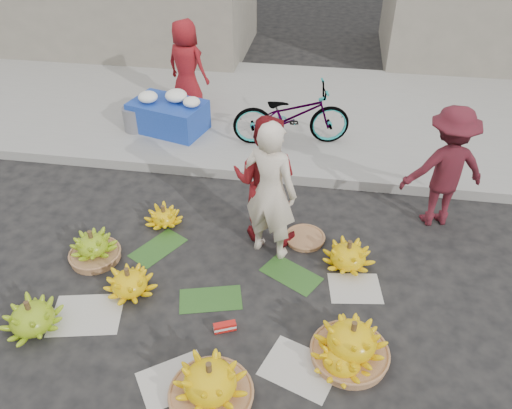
# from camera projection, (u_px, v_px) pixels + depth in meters

# --- Properties ---
(ground) EXTENTS (80.00, 80.00, 0.00)m
(ground) POSITION_uv_depth(u_px,v_px,m) (224.00, 287.00, 5.39)
(ground) COLOR black
(ground) RESTS_ON ground
(curb) EXTENTS (40.00, 0.25, 0.15)m
(curb) POSITION_uv_depth(u_px,v_px,m) (256.00, 172.00, 7.09)
(curb) COLOR gray
(curb) RESTS_ON ground
(sidewalk) EXTENTS (40.00, 4.00, 0.12)m
(sidewalk) POSITION_uv_depth(u_px,v_px,m) (274.00, 109.00, 8.77)
(sidewalk) COLOR gray
(sidewalk) RESTS_ON ground
(newspaper_scatter) EXTENTS (3.20, 1.80, 0.00)m
(newspaper_scatter) POSITION_uv_depth(u_px,v_px,m) (206.00, 347.00, 4.75)
(newspaper_scatter) COLOR beige
(newspaper_scatter) RESTS_ON ground
(banana_leaves) EXTENTS (2.00, 1.00, 0.00)m
(banana_leaves) POSITION_uv_depth(u_px,v_px,m) (219.00, 273.00, 5.56)
(banana_leaves) COLOR #234E1A
(banana_leaves) RESTS_ON ground
(banana_bunch_0) EXTENTS (0.60, 0.60, 0.34)m
(banana_bunch_0) POSITION_uv_depth(u_px,v_px,m) (129.00, 282.00, 5.24)
(banana_bunch_0) COLOR yellow
(banana_bunch_0) RESTS_ON ground
(banana_bunch_1) EXTENTS (0.73, 0.73, 0.37)m
(banana_bunch_1) POSITION_uv_depth(u_px,v_px,m) (32.00, 317.00, 4.84)
(banana_bunch_1) COLOR #6C9B16
(banana_bunch_1) RESTS_ON ground
(banana_bunch_2) EXTENTS (0.83, 0.83, 0.48)m
(banana_bunch_2) POSITION_uv_depth(u_px,v_px,m) (210.00, 384.00, 4.19)
(banana_bunch_2) COLOR #95623E
(banana_bunch_2) RESTS_ON ground
(banana_bunch_3) EXTENTS (0.66, 0.66, 0.32)m
(banana_bunch_3) POSITION_uv_depth(u_px,v_px,m) (342.00, 358.00, 4.49)
(banana_bunch_3) COLOR yellow
(banana_bunch_3) RESTS_ON ground
(banana_bunch_4) EXTENTS (0.81, 0.81, 0.48)m
(banana_bunch_4) POSITION_uv_depth(u_px,v_px,m) (351.00, 343.00, 4.54)
(banana_bunch_4) COLOR #95623E
(banana_bunch_4) RESTS_ON ground
(banana_bunch_5) EXTENTS (0.56, 0.56, 0.35)m
(banana_bunch_5) POSITION_uv_depth(u_px,v_px,m) (348.00, 255.00, 5.57)
(banana_bunch_5) COLOR yellow
(banana_bunch_5) RESTS_ON ground
(banana_bunch_6) EXTENTS (0.56, 0.56, 0.40)m
(banana_bunch_6) POSITION_uv_depth(u_px,v_px,m) (93.00, 248.00, 5.65)
(banana_bunch_6) COLOR #95623E
(banana_bunch_6) RESTS_ON ground
(banana_bunch_7) EXTENTS (0.46, 0.46, 0.27)m
(banana_bunch_7) POSITION_uv_depth(u_px,v_px,m) (164.00, 216.00, 6.21)
(banana_bunch_7) COLOR yellow
(banana_bunch_7) RESTS_ON ground
(basket_spare) EXTENTS (0.59, 0.59, 0.05)m
(basket_spare) POSITION_uv_depth(u_px,v_px,m) (305.00, 238.00, 6.00)
(basket_spare) COLOR #95623E
(basket_spare) RESTS_ON ground
(incense_stack) EXTENTS (0.23, 0.15, 0.09)m
(incense_stack) POSITION_uv_depth(u_px,v_px,m) (225.00, 327.00, 4.88)
(incense_stack) COLOR red
(incense_stack) RESTS_ON ground
(vendor_cream) EXTENTS (0.71, 0.58, 1.68)m
(vendor_cream) POSITION_uv_depth(u_px,v_px,m) (270.00, 192.00, 5.37)
(vendor_cream) COLOR silver
(vendor_cream) RESTS_ON ground
(vendor_red) EXTENTS (0.85, 0.71, 1.58)m
(vendor_red) POSITION_uv_depth(u_px,v_px,m) (265.00, 180.00, 5.64)
(vendor_red) COLOR maroon
(vendor_red) RESTS_ON ground
(man_striped) EXTENTS (1.12, 0.82, 1.55)m
(man_striped) POSITION_uv_depth(u_px,v_px,m) (446.00, 168.00, 5.87)
(man_striped) COLOR maroon
(man_striped) RESTS_ON ground
(flower_table) EXTENTS (1.28, 0.99, 0.66)m
(flower_table) POSITION_uv_depth(u_px,v_px,m) (169.00, 114.00, 7.88)
(flower_table) COLOR #1838A1
(flower_table) RESTS_ON sidewalk
(grey_bucket) EXTENTS (0.34, 0.34, 0.39)m
(grey_bucket) POSITION_uv_depth(u_px,v_px,m) (134.00, 119.00, 7.92)
(grey_bucket) COLOR slate
(grey_bucket) RESTS_ON sidewalk
(flower_vendor) EXTENTS (0.86, 0.71, 1.51)m
(flower_vendor) POSITION_uv_depth(u_px,v_px,m) (187.00, 66.00, 8.23)
(flower_vendor) COLOR maroon
(flower_vendor) RESTS_ON sidewalk
(bicycle) EXTENTS (0.95, 1.84, 0.92)m
(bicycle) POSITION_uv_depth(u_px,v_px,m) (291.00, 115.00, 7.43)
(bicycle) COLOR gray
(bicycle) RESTS_ON sidewalk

